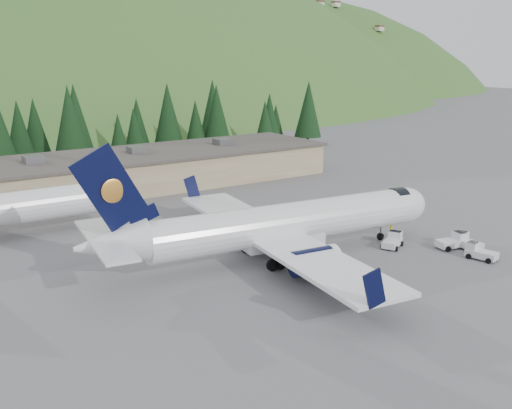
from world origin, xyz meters
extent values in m
plane|color=slate|center=(0.00, 0.00, 0.00)|extent=(600.00, 600.00, 0.00)
cylinder|color=white|center=(0.00, 0.00, 3.50)|extent=(29.08, 7.38, 3.87)
ellipsoid|color=white|center=(14.30, -1.77, 3.50)|extent=(5.47, 4.46, 3.87)
cylinder|color=black|center=(13.28, -1.64, 3.96)|extent=(1.82, 3.34, 3.19)
cone|color=white|center=(-17.37, 2.15, 3.91)|extent=(6.60, 4.60, 3.87)
cube|color=white|center=(-1.02, 0.13, 1.87)|extent=(8.58, 4.28, 1.03)
cube|color=white|center=(-2.04, 0.25, 2.47)|extent=(9.91, 35.43, 0.36)
cube|color=black|center=(-1.43, 17.81, 3.81)|extent=(2.09, 0.41, 2.96)
cube|color=black|center=(-5.72, -16.93, 3.81)|extent=(2.09, 0.41, 2.96)
cylinder|color=black|center=(-0.29, 6.05, 1.60)|extent=(4.58, 2.88, 2.37)
cylinder|color=white|center=(1.65, 5.81, 1.60)|extent=(0.92, 2.57, 2.51)
cube|color=white|center=(-0.29, 6.05, 2.16)|extent=(2.28, 0.53, 0.93)
cylinder|color=black|center=(-1.75, -5.80, 1.60)|extent=(4.58, 2.88, 2.37)
cylinder|color=white|center=(0.19, -6.04, 1.60)|extent=(0.92, 2.57, 2.51)
cube|color=white|center=(-1.75, -5.80, 2.16)|extent=(2.28, 0.53, 0.93)
cube|color=black|center=(-17.16, 2.12, 8.73)|extent=(6.35, 1.09, 7.56)
ellipsoid|color=gold|center=(-16.93, 2.30, 8.52)|extent=(2.05, 0.43, 2.04)
ellipsoid|color=gold|center=(-16.98, 1.89, 8.52)|extent=(2.05, 0.43, 2.04)
cube|color=black|center=(-14.51, 1.79, 6.05)|extent=(2.85, 0.60, 2.04)
cube|color=white|center=(-17.88, 2.21, 4.43)|extent=(4.24, 13.10, 0.23)
cylinder|color=slate|center=(11.24, -1.39, 0.93)|extent=(0.23, 0.23, 1.85)
cylinder|color=black|center=(11.24, -1.39, 0.39)|extent=(0.81, 0.38, 0.78)
cylinder|color=slate|center=(-2.72, 3.14, 1.03)|extent=(0.28, 0.28, 2.06)
cylinder|color=black|center=(-2.32, 3.09, 0.57)|extent=(1.17, 0.50, 1.13)
cylinder|color=black|center=(-3.13, 3.19, 0.57)|extent=(1.17, 0.50, 1.13)
cylinder|color=slate|center=(-3.41, -2.38, 1.03)|extent=(0.28, 0.28, 2.06)
cylinder|color=black|center=(-3.00, -2.43, 0.57)|extent=(1.17, 0.50, 1.13)
cylinder|color=black|center=(-3.81, -2.33, 0.57)|extent=(1.17, 0.50, 1.13)
cylinder|color=white|center=(-22.00, 22.00, 3.20)|extent=(22.00, 3.60, 3.60)
cube|color=silver|center=(10.39, -3.86, 0.52)|extent=(3.17, 2.52, 0.66)
cube|color=silver|center=(11.24, -3.45, 1.09)|extent=(1.43, 1.61, 0.85)
cube|color=black|center=(11.24, -3.45, 1.47)|extent=(1.30, 1.48, 0.09)
cylinder|color=black|center=(10.91, -2.76, 0.27)|extent=(0.57, 0.42, 0.53)
cylinder|color=black|center=(11.57, -4.13, 0.27)|extent=(0.57, 0.42, 0.53)
cylinder|color=black|center=(9.21, -3.59, 0.27)|extent=(0.57, 0.42, 0.53)
cylinder|color=black|center=(9.87, -4.95, 0.27)|extent=(0.57, 0.42, 0.53)
cube|color=silver|center=(15.26, -7.43, 0.56)|extent=(3.31, 2.13, 0.71)
cube|color=silver|center=(16.26, -7.64, 1.17)|extent=(1.30, 1.61, 0.92)
cube|color=black|center=(16.26, -7.64, 1.58)|extent=(1.17, 1.49, 0.10)
cylinder|color=black|center=(16.43, -6.84, 0.29)|extent=(0.61, 0.34, 0.57)
cylinder|color=black|center=(16.09, -8.44, 0.29)|extent=(0.61, 0.34, 0.57)
cylinder|color=black|center=(14.43, -6.42, 0.29)|extent=(0.61, 0.34, 0.57)
cylinder|color=black|center=(14.09, -8.02, 0.29)|extent=(0.61, 0.34, 0.57)
cube|color=silver|center=(14.96, -11.26, 0.53)|extent=(2.07, 3.14, 0.67)
cube|color=silver|center=(14.74, -10.33, 1.11)|extent=(1.53, 1.25, 0.87)
cube|color=black|center=(14.74, -10.33, 1.49)|extent=(1.42, 1.13, 0.10)
cylinder|color=black|center=(13.99, -10.50, 0.27)|extent=(0.33, 0.57, 0.54)
cylinder|color=black|center=(15.49, -10.15, 0.27)|extent=(0.33, 0.57, 0.54)
cylinder|color=black|center=(14.43, -12.38, 0.27)|extent=(0.33, 0.57, 0.54)
cylinder|color=black|center=(15.93, -12.02, 0.27)|extent=(0.33, 0.57, 0.54)
cube|color=gray|center=(-5.00, 38.00, 2.40)|extent=(70.00, 16.00, 4.80)
cube|color=#47423D|center=(-5.00, 38.00, 4.95)|extent=(71.00, 17.00, 0.40)
cube|color=slate|center=(-15.00, 38.00, 5.60)|extent=(2.50, 2.50, 1.00)
cube|color=slate|center=(0.00, 38.00, 5.60)|extent=(2.50, 2.50, 1.00)
cube|color=slate|center=(15.00, 38.00, 5.60)|extent=(2.50, 2.50, 1.00)
cube|color=silver|center=(16.49, -8.56, 0.55)|extent=(1.74, 3.10, 0.69)
cube|color=silver|center=(16.57, -7.58, 1.14)|extent=(1.47, 1.11, 0.89)
cube|color=black|center=(16.57, -7.58, 1.54)|extent=(1.36, 1.00, 0.10)
cylinder|color=black|center=(15.78, -7.51, 0.28)|extent=(0.27, 0.57, 0.56)
cylinder|color=black|center=(17.37, -7.65, 0.28)|extent=(0.27, 0.57, 0.56)
cylinder|color=black|center=(15.61, -9.48, 0.28)|extent=(0.27, 0.57, 0.56)
cylinder|color=black|center=(17.19, -9.62, 0.28)|extent=(0.27, 0.57, 0.56)
imported|color=#FFC800|center=(13.00, -1.24, 0.96)|extent=(0.84, 0.77, 1.92)
cone|color=black|center=(-11.63, 61.70, 6.90)|extent=(5.06, 5.06, 10.35)
cone|color=black|center=(-8.35, 64.22, 6.93)|extent=(5.08, 5.08, 10.39)
cone|color=black|center=(-4.25, 56.89, 8.33)|extent=(6.11, 6.11, 12.50)
cone|color=black|center=(-0.88, 64.75, 8.23)|extent=(6.04, 6.04, 12.35)
cone|color=black|center=(4.07, 56.21, 5.36)|extent=(3.93, 3.93, 8.04)
cone|color=black|center=(9.43, 61.99, 5.57)|extent=(4.08, 4.08, 8.35)
cone|color=black|center=(12.42, 67.51, 6.37)|extent=(4.67, 4.67, 9.56)
cone|color=black|center=(17.70, 64.09, 8.06)|extent=(5.91, 5.91, 12.09)
cone|color=black|center=(22.82, 61.85, 6.08)|extent=(4.46, 4.46, 9.12)
cone|color=black|center=(27.13, 60.63, 7.82)|extent=(5.73, 5.73, 11.73)
cone|color=black|center=(30.37, 67.84, 8.23)|extent=(6.03, 6.03, 12.34)
cone|color=black|center=(35.73, 55.40, 5.94)|extent=(4.35, 4.35, 8.90)
cone|color=black|center=(39.28, 58.80, 6.66)|extent=(4.88, 4.88, 9.99)
cone|color=black|center=(43.56, 62.30, 5.04)|extent=(3.69, 3.69, 7.55)
cone|color=black|center=(47.15, 55.23, 8.09)|extent=(5.93, 5.93, 12.13)
ellipsoid|color=#2E5B23|center=(40.00, 200.00, -85.00)|extent=(420.00, 300.00, 300.00)
ellipsoid|color=#2E5B23|center=(160.00, 240.00, -85.00)|extent=(392.00, 280.00, 280.00)
camera|label=1|loc=(-32.80, -42.44, 19.26)|focal=40.00mm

